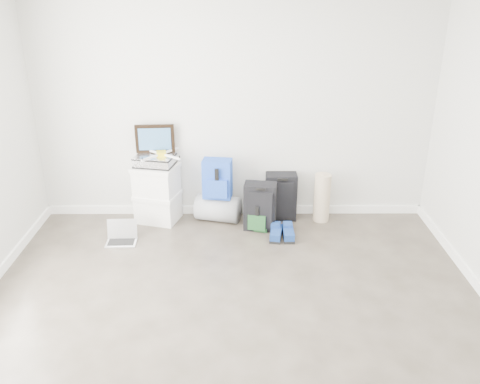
{
  "coord_description": "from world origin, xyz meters",
  "views": [
    {
      "loc": [
        0.05,
        -3.08,
        2.67
      ],
      "look_at": [
        0.07,
        1.9,
        0.53
      ],
      "focal_mm": 38.0,
      "sensor_mm": 36.0,
      "label": 1
    }
  ],
  "objects_px": {
    "duffel_bag": "(218,208)",
    "large_suitcase": "(260,207)",
    "carry_on": "(281,197)",
    "briefcase": "(155,161)",
    "laptop": "(122,237)",
    "boxes_stack": "(157,193)"
  },
  "relations": [
    {
      "from": "duffel_bag",
      "to": "carry_on",
      "type": "bearing_deg",
      "value": 18.63
    },
    {
      "from": "briefcase",
      "to": "carry_on",
      "type": "relative_size",
      "value": 0.75
    },
    {
      "from": "boxes_stack",
      "to": "duffel_bag",
      "type": "xyz_separation_m",
      "value": [
        0.7,
        -0.02,
        -0.19
      ]
    },
    {
      "from": "boxes_stack",
      "to": "large_suitcase",
      "type": "distance_m",
      "value": 1.21
    },
    {
      "from": "duffel_bag",
      "to": "carry_on",
      "type": "relative_size",
      "value": 0.89
    },
    {
      "from": "briefcase",
      "to": "duffel_bag",
      "type": "relative_size",
      "value": 0.84
    },
    {
      "from": "boxes_stack",
      "to": "briefcase",
      "type": "distance_m",
      "value": 0.4
    },
    {
      "from": "duffel_bag",
      "to": "carry_on",
      "type": "distance_m",
      "value": 0.75
    },
    {
      "from": "large_suitcase",
      "to": "laptop",
      "type": "height_order",
      "value": "large_suitcase"
    },
    {
      "from": "duffel_bag",
      "to": "laptop",
      "type": "xyz_separation_m",
      "value": [
        -1.03,
        -0.51,
        -0.1
      ]
    },
    {
      "from": "duffel_bag",
      "to": "large_suitcase",
      "type": "bearing_deg",
      "value": -8.31
    },
    {
      "from": "boxes_stack",
      "to": "large_suitcase",
      "type": "bearing_deg",
      "value": 4.92
    },
    {
      "from": "boxes_stack",
      "to": "large_suitcase",
      "type": "relative_size",
      "value": 1.25
    },
    {
      "from": "duffel_bag",
      "to": "large_suitcase",
      "type": "relative_size",
      "value": 0.92
    },
    {
      "from": "duffel_bag",
      "to": "large_suitcase",
      "type": "height_order",
      "value": "large_suitcase"
    },
    {
      "from": "laptop",
      "to": "large_suitcase",
      "type": "bearing_deg",
      "value": 9.44
    },
    {
      "from": "briefcase",
      "to": "carry_on",
      "type": "bearing_deg",
      "value": 12.64
    },
    {
      "from": "laptop",
      "to": "boxes_stack",
      "type": "bearing_deg",
      "value": 56.47
    },
    {
      "from": "briefcase",
      "to": "large_suitcase",
      "type": "xyz_separation_m",
      "value": [
        1.19,
        -0.23,
        -0.47
      ]
    },
    {
      "from": "boxes_stack",
      "to": "carry_on",
      "type": "bearing_deg",
      "value": 16.83
    },
    {
      "from": "briefcase",
      "to": "duffel_bag",
      "type": "distance_m",
      "value": 0.92
    },
    {
      "from": "duffel_bag",
      "to": "laptop",
      "type": "relative_size",
      "value": 1.53
    }
  ]
}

